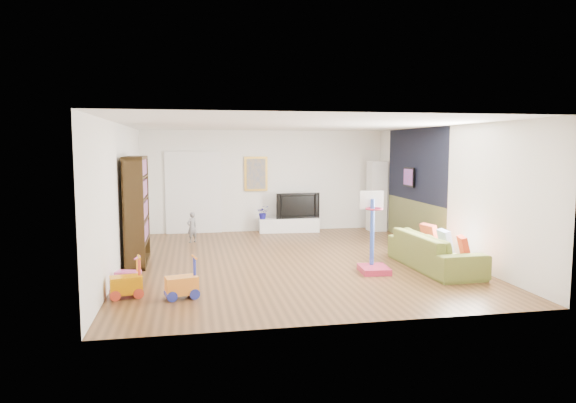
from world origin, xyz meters
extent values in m
cube|color=brown|center=(0.00, 0.00, 0.00)|extent=(6.50, 7.50, 0.00)
cube|color=white|center=(0.00, 0.00, 2.70)|extent=(6.50, 7.50, 0.00)
cube|color=silver|center=(0.00, 3.75, 1.35)|extent=(6.50, 0.00, 2.70)
cube|color=white|center=(0.00, -3.75, 1.35)|extent=(6.50, 0.00, 2.70)
cube|color=silver|center=(-3.25, 0.00, 1.35)|extent=(0.00, 7.50, 2.70)
cube|color=silver|center=(3.25, 0.00, 1.35)|extent=(0.00, 7.50, 2.70)
cube|color=black|center=(3.23, 1.40, 1.85)|extent=(0.01, 3.20, 1.70)
cube|color=brown|center=(3.23, 1.40, 0.50)|extent=(0.01, 3.20, 1.00)
cube|color=white|center=(-1.90, 3.71, 1.05)|extent=(1.45, 0.06, 2.10)
cube|color=gold|center=(-0.25, 3.71, 1.55)|extent=(0.62, 0.06, 0.92)
cube|color=#7F3F8C|center=(3.17, 1.60, 1.55)|extent=(0.04, 0.56, 0.46)
cube|color=white|center=(0.59, 3.42, 0.19)|extent=(1.61, 0.49, 0.37)
cube|color=silver|center=(2.97, 3.22, 0.94)|extent=(0.45, 0.45, 1.88)
cube|color=#32220D|center=(-3.00, 0.34, 1.05)|extent=(0.39, 1.44, 2.09)
imported|color=olive|center=(2.50, -1.14, 0.33)|extent=(0.96, 2.30, 0.66)
cube|color=#B12344|center=(1.28, -1.23, 0.74)|extent=(0.55, 0.66, 1.48)
cube|color=orange|center=(-2.94, -2.03, 0.31)|extent=(0.51, 0.37, 0.62)
cube|color=orange|center=(-2.12, -2.22, 0.31)|extent=(0.52, 0.39, 0.63)
cube|color=#EF55B3|center=(-2.99, -1.45, 0.25)|extent=(0.43, 0.33, 0.51)
imported|color=slate|center=(-1.96, 2.35, 0.37)|extent=(0.32, 0.30, 0.73)
imported|color=black|center=(0.81, 3.45, 0.71)|extent=(1.19, 0.24, 0.68)
imported|color=navy|center=(-0.11, 3.38, 0.55)|extent=(0.33, 0.29, 0.36)
cube|color=red|center=(2.72, -1.79, 0.52)|extent=(0.19, 0.39, 0.38)
cube|color=white|center=(2.70, -1.17, 0.52)|extent=(0.14, 0.41, 0.41)
cube|color=#B53F29|center=(2.72, -0.48, 0.52)|extent=(0.19, 0.43, 0.42)
camera|label=1|loc=(-1.94, -9.91, 2.27)|focal=32.00mm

